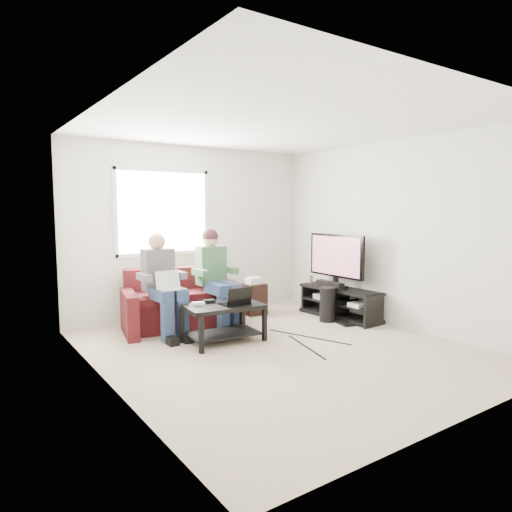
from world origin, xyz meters
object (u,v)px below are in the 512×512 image
object	(u,v)px
coffee_table	(223,314)
tv	(336,257)
subwoofer	(327,304)
end_table	(254,298)
sofa	(182,305)
tv_stand	(340,304)

from	to	relation	value
coffee_table	tv	xyz separation A→B (m)	(2.10, 0.19, 0.56)
subwoofer	end_table	bearing A→B (deg)	122.20
subwoofer	sofa	bearing A→B (deg)	152.08
coffee_table	end_table	distance (m)	1.54
end_table	sofa	bearing A→B (deg)	-179.39
sofa	tv_stand	bearing A→B (deg)	-22.86
tv	end_table	world-z (taller)	tv
coffee_table	subwoofer	bearing A→B (deg)	0.83
tv_stand	subwoofer	distance (m)	0.33
tv	end_table	bearing A→B (deg)	138.71
sofa	coffee_table	xyz separation A→B (m)	(0.08, -1.01, 0.05)
tv	subwoofer	world-z (taller)	tv
tv_stand	coffee_table	bearing A→B (deg)	-177.51
tv_stand	tv	world-z (taller)	tv
sofa	subwoofer	xyz separation A→B (m)	(1.86, -0.99, -0.05)
sofa	tv_stand	distance (m)	2.38
coffee_table	tv_stand	distance (m)	2.11
tv_stand	subwoofer	size ratio (longest dim) A/B	2.73
sofa	subwoofer	size ratio (longest dim) A/B	3.69
sofa	subwoofer	distance (m)	2.11
sofa	subwoofer	bearing A→B (deg)	-27.92
end_table	subwoofer	bearing A→B (deg)	-57.80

